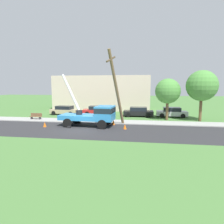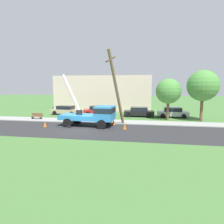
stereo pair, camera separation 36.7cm
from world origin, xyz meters
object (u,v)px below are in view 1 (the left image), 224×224
roadside_tree_near (202,86)px  utility_truck (94,114)px  traffic_cone_behind (45,124)px  parked_sedan_red (97,110)px  parked_sedan_silver (172,112)px  parked_sedan_black (138,112)px  traffic_cone_curbside (113,122)px  leaning_utility_pole (116,88)px  parked_sedan_tan (65,110)px  park_bench (36,116)px  roadside_tree_far (168,91)px  traffic_cone_ahead (125,127)px

roadside_tree_near → utility_truck: bearing=-157.5°
traffic_cone_behind → parked_sedan_red: size_ratio=0.12×
parked_sedan_silver → roadside_tree_near: roadside_tree_near is taller
parked_sedan_silver → parked_sedan_black: bearing=-177.0°
traffic_cone_curbside → parked_sedan_red: 8.39m
leaning_utility_pole → traffic_cone_behind: (-7.90, -1.59, -4.04)m
parked_sedan_tan → parked_sedan_black: bearing=-0.6°
parked_sedan_red → leaning_utility_pole: bearing=-63.6°
utility_truck → parked_sedan_black: bearing=59.3°
parked_sedan_black → park_bench: parked_sedan_black is taller
parked_sedan_tan → roadside_tree_far: (15.53, -2.63, 3.15)m
traffic_cone_curbside → roadside_tree_near: size_ratio=0.09×
parked_sedan_red → park_bench: 9.19m
parked_sedan_tan → roadside_tree_far: size_ratio=0.82×
parked_sedan_tan → park_bench: parked_sedan_tan is taller
parked_sedan_tan → parked_sedan_silver: 16.52m
leaning_utility_pole → parked_sedan_silver: bearing=47.9°
traffic_cone_ahead → roadside_tree_far: bearing=52.2°
parked_sedan_red → park_bench: (-7.20, -5.70, -0.25)m
traffic_cone_curbside → parked_sedan_black: size_ratio=0.13×
parked_sedan_black → roadside_tree_near: (8.05, -2.78, 3.87)m
traffic_cone_curbside → roadside_tree_near: roadside_tree_near is taller
traffic_cone_ahead → roadside_tree_near: (9.25, 6.27, 4.30)m
parked_sedan_silver → traffic_cone_ahead: bearing=-123.1°
parked_sedan_red → parked_sedan_tan: bearing=-174.3°
utility_truck → roadside_tree_near: 14.26m
traffic_cone_ahead → roadside_tree_far: roadside_tree_far is taller
parked_sedan_silver → roadside_tree_far: roadside_tree_far is taller
park_bench → roadside_tree_far: size_ratio=0.29×
parked_sedan_tan → parked_sedan_silver: (16.52, 0.13, 0.00)m
parked_sedan_tan → roadside_tree_near: 20.28m
traffic_cone_curbside → leaning_utility_pole: bearing=-61.0°
parked_sedan_black → traffic_cone_curbside: bearing=-111.8°
traffic_cone_ahead → traffic_cone_behind: 9.01m
traffic_cone_behind → traffic_cone_curbside: same height
utility_truck → parked_sedan_silver: bearing=40.8°
parked_sedan_black → roadside_tree_near: roadside_tree_near is taller
traffic_cone_behind → parked_sedan_red: (3.77, 9.93, 0.43)m
leaning_utility_pole → roadside_tree_near: 11.47m
traffic_cone_behind → parked_sedan_silver: bearing=32.3°
traffic_cone_behind → park_bench: (-3.43, 4.23, 0.18)m
traffic_cone_curbside → park_bench: park_bench is taller
leaning_utility_pole → park_bench: leaning_utility_pole is taller
traffic_cone_behind → roadside_tree_near: bearing=19.6°
traffic_cone_curbside → parked_sedan_silver: 10.46m
parked_sedan_tan → roadside_tree_near: bearing=-8.4°
parked_sedan_silver → roadside_tree_far: size_ratio=0.80×
parked_sedan_tan → traffic_cone_ahead: bearing=-41.3°
traffic_cone_curbside → parked_sedan_black: parked_sedan_black is taller
traffic_cone_curbside → parked_sedan_red: (-3.68, 7.53, 0.43)m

